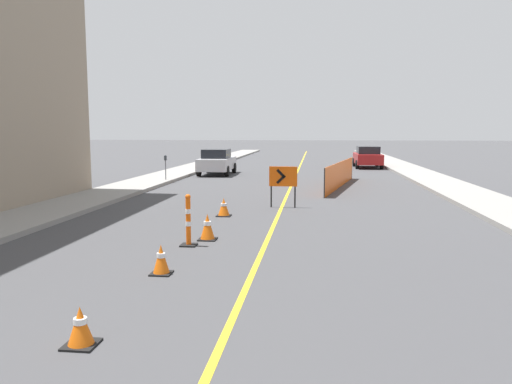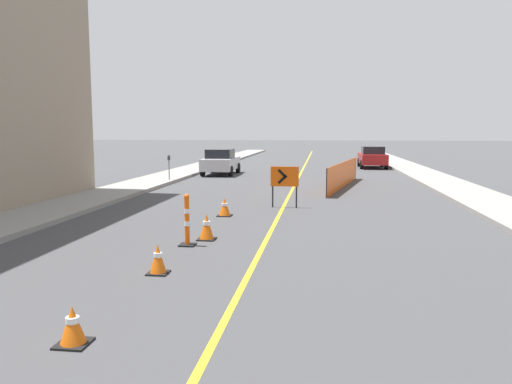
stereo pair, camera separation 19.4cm
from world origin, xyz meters
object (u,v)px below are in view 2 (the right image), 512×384
at_px(traffic_cone_third, 73,326).
at_px(parking_meter_far_curb, 169,162).
at_px(traffic_cone_fourth, 158,259).
at_px(delineator_post_rear, 187,223).
at_px(parked_car_curb_near, 221,162).
at_px(traffic_cone_fifth, 207,227).
at_px(arrow_barricade_primary, 285,178).
at_px(parked_car_curb_mid, 372,157).
at_px(traffic_cone_farthest, 225,207).

height_order(traffic_cone_third, parking_meter_far_curb, parking_meter_far_curb).
bearing_deg(traffic_cone_third, traffic_cone_fourth, 89.31).
relative_size(traffic_cone_third, delineator_post_rear, 0.41).
xyz_separation_m(delineator_post_rear, parking_meter_far_curb, (-4.86, 14.10, 0.54)).
height_order(traffic_cone_fourth, parked_car_curb_near, parked_car_curb_near).
relative_size(traffic_cone_fifth, arrow_barricade_primary, 0.45).
relative_size(traffic_cone_third, traffic_cone_fifth, 0.78).
bearing_deg(parked_car_curb_mid, traffic_cone_farthest, -107.48).
distance_m(traffic_cone_third, delineator_post_rear, 5.59).
bearing_deg(traffic_cone_third, delineator_post_rear, 90.37).
height_order(delineator_post_rear, parked_car_curb_mid, parked_car_curb_mid).
bearing_deg(traffic_cone_farthest, parked_car_curb_mid, 72.97).
distance_m(parked_car_curb_mid, parking_meter_far_curb, 16.80).
relative_size(delineator_post_rear, parking_meter_far_curb, 0.95).
distance_m(traffic_cone_fifth, traffic_cone_farthest, 3.51).
xyz_separation_m(traffic_cone_fourth, delineator_post_rear, (-0.07, 2.37, 0.26)).
height_order(traffic_cone_fifth, arrow_barricade_primary, arrow_barricade_primary).
height_order(traffic_cone_fifth, traffic_cone_farthest, traffic_cone_fifth).
distance_m(delineator_post_rear, parked_car_curb_mid, 27.06).
distance_m(traffic_cone_farthest, delineator_post_rear, 4.21).
bearing_deg(arrow_barricade_primary, traffic_cone_farthest, -129.76).
distance_m(delineator_post_rear, parked_car_curb_near, 19.46).
xyz_separation_m(traffic_cone_fourth, parked_car_curb_near, (-3.20, 21.58, 0.52)).
xyz_separation_m(traffic_cone_fourth, parking_meter_far_curb, (-4.93, 16.46, 0.79)).
xyz_separation_m(traffic_cone_third, delineator_post_rear, (-0.04, 5.58, 0.29)).
bearing_deg(traffic_cone_fifth, traffic_cone_third, -92.46).
relative_size(traffic_cone_third, traffic_cone_fourth, 0.89).
relative_size(traffic_cone_farthest, delineator_post_rear, 0.47).
bearing_deg(traffic_cone_fifth, parked_car_curb_mid, 75.69).
bearing_deg(traffic_cone_farthest, traffic_cone_fifth, -86.21).
bearing_deg(parked_car_curb_mid, parked_car_curb_near, -145.36).
bearing_deg(parked_car_curb_near, traffic_cone_fourth, -82.21).
bearing_deg(parking_meter_far_curb, traffic_cone_third, -76.04).
relative_size(traffic_cone_fourth, traffic_cone_farthest, 0.99).
bearing_deg(traffic_cone_fourth, parked_car_curb_near, 98.43).
bearing_deg(traffic_cone_third, parking_meter_far_curb, 103.96).
xyz_separation_m(parked_car_curb_near, parking_meter_far_curb, (-1.73, -5.11, 0.28)).
relative_size(traffic_cone_third, traffic_cone_farthest, 0.88).
xyz_separation_m(arrow_barricade_primary, parked_car_curb_near, (-4.96, 12.97, -0.24)).
xyz_separation_m(traffic_cone_third, arrow_barricade_primary, (1.80, 11.83, 0.79)).
height_order(traffic_cone_third, arrow_barricade_primary, arrow_barricade_primary).
xyz_separation_m(traffic_cone_third, parking_meter_far_curb, (-4.89, 19.68, 0.82)).
height_order(parked_car_curb_near, parked_car_curb_mid, same).
bearing_deg(parked_car_curb_mid, arrow_barricade_primary, -104.44).
xyz_separation_m(delineator_post_rear, arrow_barricade_primary, (1.84, 6.24, 0.50)).
xyz_separation_m(traffic_cone_farthest, parking_meter_far_curb, (-4.93, 9.90, 0.79)).
relative_size(arrow_barricade_primary, parking_meter_far_curb, 1.12).
height_order(parked_car_curb_near, parking_meter_far_curb, parked_car_curb_near).
height_order(traffic_cone_third, traffic_cone_farthest, traffic_cone_farthest).
relative_size(traffic_cone_fifth, parking_meter_far_curb, 0.51).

